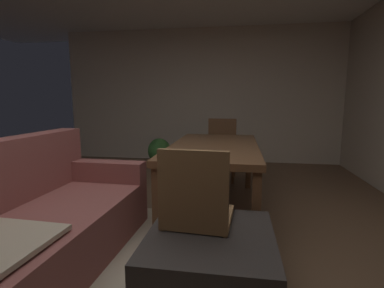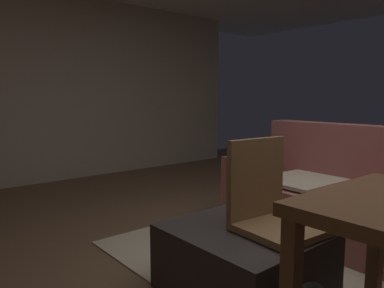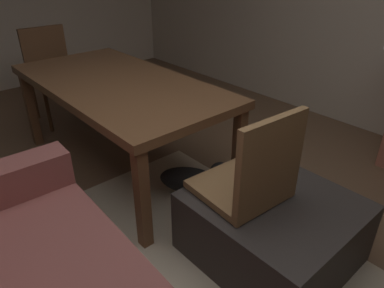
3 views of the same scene
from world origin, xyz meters
TOP-DOWN VIEW (x-y plane):
  - floor at (0.00, 0.00)m, footprint 9.45×9.45m
  - wall_left at (-3.94, 0.00)m, footprint 0.12×5.69m
  - area_rug at (-0.15, 0.12)m, footprint 2.60×2.00m
  - couch at (-0.15, 0.80)m, footprint 2.09×0.98m
  - ottoman_coffee_table at (-0.15, -0.50)m, footprint 0.84×0.79m
  - tv_remote at (0.00, -0.45)m, footprint 0.12×0.16m
  - dining_chair_west at (-0.06, -0.40)m, footprint 0.47×0.47m

SIDE VIEW (x-z plane):
  - floor at x=0.00m, z-range 0.00..0.00m
  - area_rug at x=-0.15m, z-range 0.00..0.01m
  - ottoman_coffee_table at x=-0.15m, z-range 0.00..0.40m
  - couch at x=-0.15m, z-range -0.14..0.79m
  - tv_remote at x=0.00m, z-range 0.40..0.43m
  - dining_chair_west at x=-0.06m, z-range 0.06..0.99m
  - wall_left at x=-3.94m, z-range 0.00..2.59m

